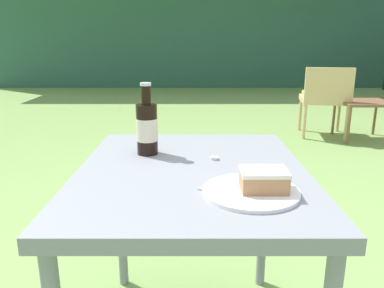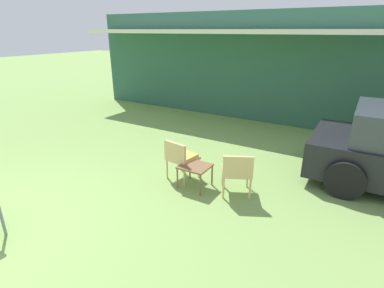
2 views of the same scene
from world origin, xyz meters
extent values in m
cube|color=#2D5B47|center=(0.15, 9.38, 1.64)|extent=(9.93, 3.37, 3.28)
cylinder|color=tan|center=(1.78, 3.36, 0.20)|extent=(0.04, 0.04, 0.39)
cylinder|color=tan|center=(1.33, 3.44, 0.20)|extent=(0.04, 0.04, 0.39)
cylinder|color=tan|center=(1.71, 2.94, 0.20)|extent=(0.04, 0.04, 0.39)
cylinder|color=tan|center=(1.27, 3.01, 0.20)|extent=(0.04, 0.04, 0.39)
cube|color=tan|center=(1.52, 3.19, 0.42)|extent=(0.58, 0.56, 0.06)
cube|color=tan|center=(1.49, 2.97, 0.62)|extent=(0.51, 0.13, 0.35)
cube|color=gold|center=(1.52, 3.19, 0.48)|extent=(0.52, 0.48, 0.05)
cube|color=brown|center=(1.91, 2.99, 0.42)|extent=(0.53, 0.49, 0.03)
cylinder|color=brown|center=(1.67, 2.77, 0.20)|extent=(0.03, 0.03, 0.40)
cylinder|color=brown|center=(1.67, 3.21, 0.20)|extent=(0.03, 0.03, 0.40)
cylinder|color=brown|center=(2.15, 3.21, 0.20)|extent=(0.03, 0.03, 0.40)
cube|color=gray|center=(0.00, 0.00, 0.68)|extent=(0.71, 0.86, 0.04)
cylinder|color=gray|center=(-0.31, 0.39, 0.33)|extent=(0.04, 0.04, 0.66)
cylinder|color=gray|center=(0.31, 0.39, 0.33)|extent=(0.04, 0.04, 0.66)
cylinder|color=white|center=(0.15, -0.20, 0.70)|extent=(0.25, 0.25, 0.01)
cube|color=#AD7A4C|center=(0.18, -0.20, 0.73)|extent=(0.12, 0.09, 0.04)
cube|color=silver|center=(0.18, -0.20, 0.76)|extent=(0.12, 0.09, 0.01)
cylinder|color=black|center=(-0.16, 0.15, 0.78)|extent=(0.07, 0.07, 0.17)
cylinder|color=black|center=(-0.16, 0.15, 0.90)|extent=(0.03, 0.03, 0.06)
cylinder|color=silver|center=(-0.16, 0.15, 0.94)|extent=(0.04, 0.04, 0.01)
cylinder|color=beige|center=(-0.16, 0.15, 0.78)|extent=(0.07, 0.07, 0.08)
cube|color=silver|center=(0.10, -0.20, 0.70)|extent=(0.16, 0.06, 0.01)
cylinder|color=silver|center=(0.07, 0.09, 0.70)|extent=(0.03, 0.03, 0.01)
camera|label=1|loc=(0.00, -1.10, 1.08)|focal=35.00mm
camera|label=2|loc=(4.41, -1.26, 2.74)|focal=28.00mm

